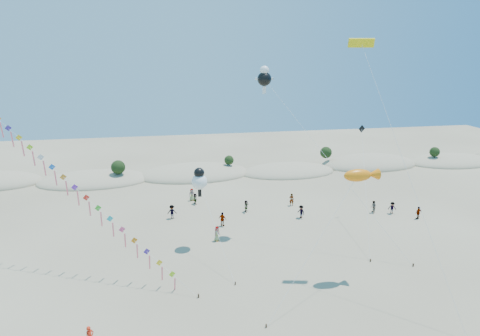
% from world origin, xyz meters
% --- Properties ---
extents(dune_ridge, '(145.30, 11.49, 5.57)m').
position_xyz_m(dune_ridge, '(1.06, 45.14, 0.11)').
color(dune_ridge, tan).
rests_on(dune_ridge, ground).
extents(kite_train, '(28.65, 18.95, 22.78)m').
position_xyz_m(kite_train, '(-17.08, 19.72, 11.58)').
color(kite_train, '#3F2D1E').
rests_on(kite_train, ground).
extents(fish_kite, '(11.38, 6.49, 10.21)m').
position_xyz_m(fish_kite, '(12.27, 10.94, 9.63)').
color(fish_kite, '#3F2D1E').
rests_on(fish_kite, ground).
extents(cartoon_kite_low, '(3.14, 9.26, 8.58)m').
position_xyz_m(cartoon_kite_low, '(-1.07, 19.54, 7.26)').
color(cartoon_kite_low, '#3F2D1E').
rests_on(cartoon_kite_low, ground).
extents(cartoon_kite_high, '(13.30, 12.30, 18.53)m').
position_xyz_m(cartoon_kite_high, '(6.42, 22.69, 17.27)').
color(cartoon_kite_high, '#3F2D1E').
rests_on(cartoon_kite_high, ground).
extents(parafoil_kite, '(5.02, 12.91, 21.03)m').
position_xyz_m(parafoil_kite, '(12.62, 13.18, 20.15)').
color(parafoil_kite, '#3F2D1E').
rests_on(parafoil_kite, ground).
extents(dark_kite, '(4.89, 12.66, 11.36)m').
position_xyz_m(dark_kite, '(18.11, 21.59, 7.68)').
color(dark_kite, '#3F2D1E').
rests_on(dark_kite, ground).
extents(beachgoers, '(31.06, 13.81, 1.75)m').
position_xyz_m(beachgoers, '(7.73, 26.19, 0.82)').
color(beachgoers, slate).
rests_on(beachgoers, ground).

